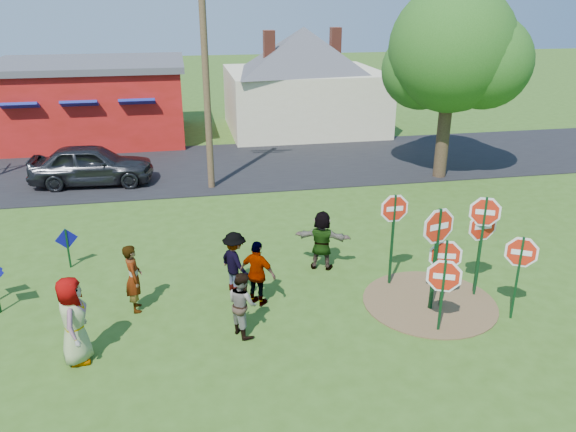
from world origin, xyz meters
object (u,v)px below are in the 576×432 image
at_px(stop_sign_d, 482,232).
at_px(utility_pole, 206,76).
at_px(person_a, 73,320).
at_px(suv, 92,164).
at_px(stop_sign_a, 444,281).
at_px(stop_sign_c, 483,224).
at_px(person_b, 134,278).
at_px(leafy_tree, 454,56).
at_px(stop_sign_b, 394,217).

relative_size(stop_sign_d, utility_pole, 0.29).
distance_m(person_a, suv, 11.83).
relative_size(person_a, utility_pole, 0.23).
bearing_deg(stop_sign_d, stop_sign_a, -142.20).
xyz_separation_m(stop_sign_c, person_a, (-9.22, -0.94, -0.97)).
bearing_deg(person_b, stop_sign_a, -116.57).
height_order(stop_sign_d, suv, stop_sign_d).
distance_m(stop_sign_a, utility_pole, 12.09).
height_order(person_a, utility_pole, utility_pole).
xyz_separation_m(stop_sign_c, stop_sign_d, (0.06, 0.11, -0.27)).
bearing_deg(leafy_tree, utility_pole, 177.84).
bearing_deg(stop_sign_c, stop_sign_b, 177.90).
bearing_deg(stop_sign_a, stop_sign_d, 64.96).
bearing_deg(person_a, stop_sign_d, -83.89).
bearing_deg(suv, person_b, -164.18).
height_order(stop_sign_b, stop_sign_c, stop_sign_c).
distance_m(stop_sign_b, utility_pole, 9.81).
height_order(suv, utility_pole, utility_pole).
relative_size(stop_sign_d, person_b, 1.39).
relative_size(stop_sign_d, leafy_tree, 0.31).
distance_m(person_b, suv, 10.18).
bearing_deg(utility_pole, suv, 164.56).
distance_m(stop_sign_a, suv, 15.00).
bearing_deg(stop_sign_b, person_a, -166.68).
relative_size(stop_sign_d, suv, 0.50).
distance_m(stop_sign_a, leafy_tree, 12.21).
height_order(stop_sign_a, leafy_tree, leafy_tree).
height_order(person_a, suv, person_a).
relative_size(person_a, leafy_tree, 0.25).
height_order(stop_sign_d, person_a, stop_sign_d).
relative_size(stop_sign_c, person_a, 1.45).
height_order(suv, leafy_tree, leafy_tree).
bearing_deg(person_a, suv, 5.17).
height_order(stop_sign_a, person_b, stop_sign_a).
xyz_separation_m(person_b, leafy_tree, (11.67, 8.35, 3.96)).
xyz_separation_m(stop_sign_b, stop_sign_c, (1.87, -0.94, 0.05)).
height_order(stop_sign_b, stop_sign_d, stop_sign_b).
xyz_separation_m(stop_sign_d, utility_pole, (-5.93, 9.47, 2.60)).
bearing_deg(stop_sign_c, stop_sign_d, 86.08).
xyz_separation_m(stop_sign_a, utility_pole, (-4.31, 10.89, 3.01)).
xyz_separation_m(stop_sign_b, person_b, (-6.32, -0.06, -1.03)).
relative_size(stop_sign_a, stop_sign_d, 0.81).
relative_size(stop_sign_c, person_b, 1.63).
xyz_separation_m(stop_sign_a, stop_sign_c, (1.55, 1.30, 0.68)).
bearing_deg(stop_sign_d, person_a, -176.93).
bearing_deg(person_a, leafy_tree, -51.71).
relative_size(stop_sign_a, person_b, 1.12).
distance_m(stop_sign_a, stop_sign_b, 2.35).
bearing_deg(stop_sign_c, person_a, -149.48).
bearing_deg(suv, stop_sign_d, -132.33).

